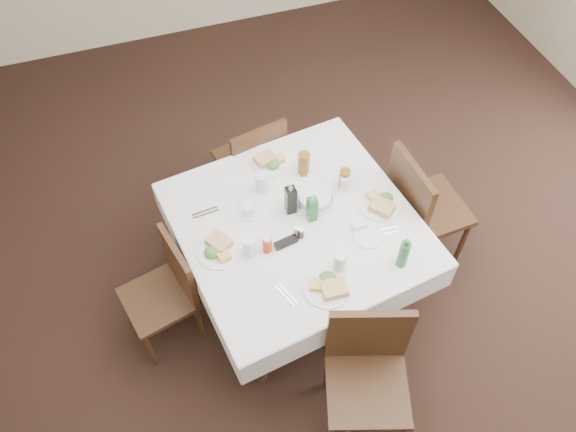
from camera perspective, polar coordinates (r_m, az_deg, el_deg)
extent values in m
plane|color=black|center=(3.95, 4.88, -9.06)|extent=(7.00, 7.00, 0.00)
cylinder|color=black|center=(3.39, -2.87, -13.80)|extent=(0.06, 0.06, 0.72)
cylinder|color=black|center=(3.88, -9.10, -1.55)|extent=(0.06, 0.06, 0.72)
cylinder|color=black|center=(3.66, 11.44, -7.10)|extent=(0.06, 0.06, 0.72)
cylinder|color=black|center=(4.12, 3.80, 3.51)|extent=(0.06, 0.06, 0.72)
cube|color=black|center=(3.40, 0.91, -0.87)|extent=(1.40, 1.40, 0.03)
cube|color=white|center=(3.38, 0.91, -0.66)|extent=(1.54, 1.54, 0.01)
cube|color=white|center=(3.87, -3.79, 5.63)|extent=(1.35, 0.20, 0.22)
cube|color=white|center=(3.18, 6.66, -10.70)|extent=(1.35, 0.20, 0.22)
cube|color=white|center=(3.72, 10.28, 2.15)|extent=(0.20, 1.35, 0.22)
cube|color=white|center=(3.35, -9.61, -6.01)|extent=(0.20, 1.35, 0.22)
cube|color=black|center=(4.17, -4.03, 5.74)|extent=(0.49, 0.49, 0.04)
cube|color=black|center=(3.89, -2.89, 6.28)|extent=(0.42, 0.12, 0.46)
cylinder|color=black|center=(4.49, -2.94, 6.18)|extent=(0.03, 0.03, 0.43)
cylinder|color=black|center=(4.28, -0.60, 3.18)|extent=(0.03, 0.03, 0.43)
cylinder|color=black|center=(4.40, -7.06, 4.40)|extent=(0.03, 0.03, 0.43)
cylinder|color=black|center=(4.18, -4.87, 1.25)|extent=(0.03, 0.03, 0.43)
cube|color=black|center=(3.24, 8.03, -16.99)|extent=(0.56, 0.56, 0.04)
cube|color=black|center=(3.09, 8.17, -11.88)|extent=(0.44, 0.18, 0.49)
cylinder|color=black|center=(3.50, 4.03, -15.47)|extent=(0.04, 0.04, 0.46)
cylinder|color=black|center=(3.55, 10.49, -15.19)|extent=(0.04, 0.04, 0.46)
cube|color=black|center=(3.92, 14.19, 0.76)|extent=(0.49, 0.49, 0.04)
cube|color=black|center=(3.64, 12.16, 2.25)|extent=(0.07, 0.47, 0.51)
cylinder|color=black|center=(4.12, 17.30, -2.51)|extent=(0.04, 0.04, 0.48)
cylinder|color=black|center=(3.94, 12.52, -4.37)|extent=(0.04, 0.04, 0.48)
cylinder|color=black|center=(4.29, 14.49, 1.54)|extent=(0.04, 0.04, 0.48)
cylinder|color=black|center=(4.12, 9.79, -0.06)|extent=(0.04, 0.04, 0.48)
cube|color=black|center=(3.59, -13.07, -8.25)|extent=(0.48, 0.48, 0.04)
cube|color=black|center=(3.42, -10.99, -5.13)|extent=(0.13, 0.40, 0.43)
cylinder|color=black|center=(3.84, -15.89, -8.91)|extent=(0.03, 0.03, 0.41)
cylinder|color=black|center=(3.86, -11.25, -6.68)|extent=(0.03, 0.03, 0.41)
cylinder|color=black|center=(3.67, -13.84, -13.00)|extent=(0.03, 0.03, 0.41)
cylinder|color=black|center=(3.69, -8.95, -10.62)|extent=(0.03, 0.03, 0.41)
cylinder|color=white|center=(3.68, -1.68, 5.47)|extent=(0.25, 0.25, 0.01)
cube|color=tan|center=(3.67, -2.34, 5.85)|extent=(0.16, 0.14, 0.04)
cube|color=yellow|center=(3.67, -0.98, 5.86)|extent=(0.09, 0.07, 0.03)
ellipsoid|color=#316C1A|center=(3.63, -1.52, 5.30)|extent=(0.09, 0.08, 0.04)
cylinder|color=white|center=(3.13, 3.97, -7.29)|extent=(0.27, 0.27, 0.01)
cube|color=tan|center=(3.09, 4.72, -7.38)|extent=(0.15, 0.12, 0.04)
cube|color=yellow|center=(3.10, 3.07, -7.00)|extent=(0.11, 0.10, 0.03)
ellipsoid|color=#316C1A|center=(3.12, 4.03, -6.31)|extent=(0.10, 0.09, 0.04)
cylinder|color=white|center=(3.50, 9.27, 1.17)|extent=(0.27, 0.27, 0.01)
cube|color=tan|center=(3.45, 9.54, 0.91)|extent=(0.17, 0.18, 0.04)
cube|color=yellow|center=(3.50, 8.76, 1.93)|extent=(0.09, 0.11, 0.03)
ellipsoid|color=#316C1A|center=(3.50, 9.86, 1.82)|extent=(0.10, 0.09, 0.04)
cylinder|color=white|center=(3.27, -6.96, -3.56)|extent=(0.26, 0.26, 0.01)
cube|color=tan|center=(3.27, -7.01, -2.66)|extent=(0.16, 0.17, 0.04)
cube|color=yellow|center=(3.23, -6.62, -3.95)|extent=(0.08, 0.10, 0.03)
ellipsoid|color=#316C1A|center=(3.24, -7.69, -3.60)|extent=(0.10, 0.09, 0.04)
cylinder|color=white|center=(3.51, -3.79, 2.19)|extent=(0.17, 0.17, 0.01)
cylinder|color=white|center=(3.34, 8.15, -2.06)|extent=(0.17, 0.17, 0.01)
cylinder|color=silver|center=(3.48, -2.67, 3.34)|extent=(0.08, 0.08, 0.15)
cylinder|color=silver|center=(3.14, 5.31, -4.64)|extent=(0.08, 0.08, 0.14)
cylinder|color=silver|center=(3.51, 5.79, 3.32)|extent=(0.06, 0.06, 0.11)
cylinder|color=silver|center=(3.20, -3.95, -3.13)|extent=(0.07, 0.07, 0.13)
cylinder|color=brown|center=(3.58, 1.62, 5.41)|extent=(0.07, 0.07, 0.16)
cylinder|color=brown|center=(3.52, 5.76, 3.82)|extent=(0.07, 0.07, 0.14)
cylinder|color=silver|center=(3.46, 2.72, 1.57)|extent=(0.22, 0.22, 0.04)
cylinder|color=white|center=(3.43, 2.74, 1.89)|extent=(0.20, 0.20, 0.05)
cube|color=black|center=(3.35, 0.27, 1.64)|extent=(0.06, 0.06, 0.20)
cone|color=silver|center=(3.25, 0.28, 3.05)|extent=(0.03, 0.03, 0.06)
cube|color=#226A2E|center=(3.33, 2.46, 0.71)|extent=(0.05, 0.05, 0.18)
cone|color=silver|center=(3.24, 2.53, 1.96)|extent=(0.03, 0.03, 0.05)
cylinder|color=#B52B10|center=(3.22, -2.14, -2.98)|extent=(0.05, 0.05, 0.10)
cylinder|color=white|center=(3.17, -2.17, -2.38)|extent=(0.04, 0.04, 0.02)
cylinder|color=white|center=(3.30, 0.81, -1.66)|extent=(0.03, 0.03, 0.06)
cylinder|color=silver|center=(3.27, 0.82, -1.31)|extent=(0.03, 0.03, 0.01)
cylinder|color=#422D22|center=(3.28, 1.31, -1.78)|extent=(0.04, 0.04, 0.07)
cylinder|color=silver|center=(3.25, 1.32, -1.36)|extent=(0.04, 0.04, 0.01)
cylinder|color=white|center=(3.42, -3.90, 0.20)|extent=(0.12, 0.12, 0.01)
cylinder|color=white|center=(3.38, -3.94, 0.64)|extent=(0.07, 0.07, 0.08)
cylinder|color=black|center=(3.36, -3.97, 0.91)|extent=(0.06, 0.06, 0.01)
torus|color=white|center=(3.40, -3.51, 1.13)|extent=(0.05, 0.04, 0.05)
cube|color=black|center=(3.27, -0.20, -2.68)|extent=(0.15, 0.07, 0.03)
cylinder|color=#226A2E|center=(3.19, 11.64, -3.83)|extent=(0.06, 0.06, 0.19)
cylinder|color=#226A2E|center=(3.10, 11.99, -2.65)|extent=(0.03, 0.03, 0.04)
cube|color=white|center=(3.36, 7.27, -0.89)|extent=(0.09, 0.05, 0.05)
cube|color=pink|center=(3.36, 7.28, -0.82)|extent=(0.07, 0.04, 0.02)
cube|color=silver|center=(3.66, 1.34, 5.02)|extent=(0.07, 0.18, 0.01)
cube|color=silver|center=(3.66, 1.80, 5.02)|extent=(0.07, 0.18, 0.01)
cube|color=silver|center=(3.10, 0.01, -7.87)|extent=(0.07, 0.15, 0.01)
cube|color=silver|center=(3.10, -0.34, -8.12)|extent=(0.07, 0.15, 0.01)
cube|color=silver|center=(3.36, 9.67, -1.87)|extent=(0.21, 0.03, 0.01)
cube|color=silver|center=(3.38, 9.48, -1.44)|extent=(0.21, 0.03, 0.01)
cube|color=silver|center=(3.46, -8.45, 0.49)|extent=(0.17, 0.03, 0.01)
cube|color=silver|center=(3.44, -8.31, 0.18)|extent=(0.17, 0.03, 0.01)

